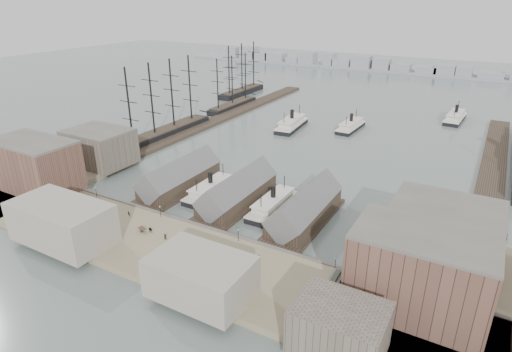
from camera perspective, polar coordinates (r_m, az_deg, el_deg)
The scene contains 41 objects.
ground at distance 141.59m, azimuth -6.04°, elevation -6.39°, with size 900.00×900.00×0.00m, color #566460.
quay at distance 127.84m, azimuth -11.30°, elevation -9.76°, with size 180.00×30.00×2.00m, color #837658.
seawall at distance 137.42m, azimuth -7.32°, elevation -6.89°, with size 180.00×1.20×2.30m, color #59544C.
west_land at distance 202.47m, azimuth -30.37°, elevation 0.05°, with size 70.00×80.00×2.00m, color #837658.
west_wharf at distance 253.74m, azimuth -5.60°, elevation 7.31°, with size 10.00×220.00×1.60m, color #2D231C.
east_wharf at distance 201.33m, azimuth 28.95°, elevation 0.16°, with size 10.00×180.00×1.60m, color #2D231C.
ferry_shed_west at distance 165.99m, azimuth -10.09°, elevation -0.24°, with size 14.00×42.00×12.60m.
ferry_shed_center at distance 151.86m, azimuth -2.45°, elevation -2.16°, with size 14.00×42.00×12.60m.
ferry_shed_east at distance 141.14m, azimuth 6.58°, elevation -4.38°, with size 14.00×42.00×12.60m.
warehouse_west_front at distance 177.70m, azimuth -27.35°, elevation 1.24°, with size 32.00×18.00×18.00m, color brown.
warehouse_west_back at distance 194.81m, azimuth -20.09°, elevation 3.60°, with size 26.00×20.00×14.00m, color #60564C.
warehouse_east_front at distance 104.96m, azimuth 20.93°, elevation -12.14°, with size 30.00×18.00×19.00m, color brown.
warehouse_east_back at distance 129.09m, azimuth 23.79°, elevation -6.71°, with size 28.00×20.00×15.00m, color #60564C.
street_bldg_center at distance 106.14m, azimuth -7.35°, elevation -13.14°, with size 24.00×16.00×10.00m, color gray.
street_bldg_west at distance 137.77m, azimuth -24.43°, elevation -5.63°, with size 30.00×16.00×12.00m, color gray.
street_bldg_east at distance 92.51m, azimuth 11.05°, elevation -19.44°, with size 18.00×14.00×11.00m, color #60564C.
lamp_post_far_w at distance 163.42m, azimuth -20.57°, elevation -1.79°, with size 0.44×0.44×3.92m.
lamp_post_near_w at distance 143.19m, azimuth -12.67°, elevation -4.37°, with size 0.44×0.44×3.92m.
lamp_post_near_e at distance 126.89m, azimuth -2.38°, elevation -7.57°, with size 0.44×0.44×3.92m.
lamp_post_far_e at distance 116.18m, azimuth 10.55°, elevation -11.19°, with size 0.44×0.44×3.92m.
far_shore at distance 444.73m, azimuth 20.05°, elevation 13.30°, with size 500.00×40.00×15.72m.
ferry_docked_west at distance 160.81m, azimuth -6.05°, elevation -1.73°, with size 7.92×26.39×9.43m.
ferry_docked_east at distance 148.87m, azimuth 2.29°, elevation -3.73°, with size 8.06×26.86×9.59m.
ferry_open_near at distance 241.43m, azimuth 4.78°, elevation 6.97°, with size 12.12×32.02×11.18m.
ferry_open_mid at distance 243.71m, azimuth 12.52°, elevation 6.56°, with size 9.22×27.31×9.64m.
ferry_open_far at distance 280.47m, azimuth 25.02°, elevation 7.13°, with size 10.47×29.46×10.35m.
sailing_ship_near at distance 230.84m, azimuth -12.04°, elevation 5.85°, with size 9.55×65.77×39.25m.
sailing_ship_mid at distance 284.92m, azimuth -3.13°, elevation 9.48°, with size 8.21×47.41×33.73m.
sailing_ship_far at distance 326.64m, azimuth -1.87°, elevation 11.31°, with size 8.94×49.69×36.77m.
tram at distance 108.46m, azimuth 10.18°, elevation -14.42°, with size 3.12×11.05×3.91m.
horse_cart_left at distance 160.59m, azimuth -21.76°, elevation -3.15°, with size 4.83×2.07×1.70m.
horse_cart_center at distance 136.25m, azimuth -14.23°, elevation -6.92°, with size 5.05×2.63×1.71m.
horse_cart_right at distance 115.20m, azimuth -5.76°, elevation -12.32°, with size 4.88×3.29×1.71m.
pedestrian_0 at distance 158.48m, azimuth -22.55°, elevation -3.61°, with size 0.66×0.48×1.80m, color black.
pedestrian_1 at distance 152.19m, azimuth -22.17°, elevation -4.67°, with size 0.86×0.67×1.77m, color black.
pedestrian_2 at distance 147.07m, azimuth -16.60°, elevation -4.85°, with size 1.10×0.63×1.70m, color black.
pedestrian_3 at distance 139.84m, azimuth -18.77°, elevation -6.69°, with size 0.96×0.40×1.63m, color black.
pedestrian_4 at distance 131.34m, azimuth -12.01°, elevation -7.90°, with size 0.86×0.56×1.76m, color black.
pedestrian_5 at distance 124.37m, azimuth -7.92°, elevation -9.52°, with size 0.59×0.43×1.62m, color black.
pedestrian_6 at distance 119.38m, azimuth 0.40°, elevation -10.82°, with size 0.76×0.59×1.56m, color black.
pedestrian_7 at distance 110.95m, azimuth -4.50°, elevation -13.87°, with size 1.05×0.60×1.63m, color black.
Camera 1 is at (73.38, -99.21, 69.43)m, focal length 30.00 mm.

